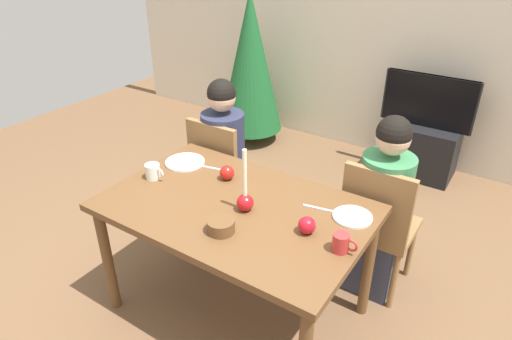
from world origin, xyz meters
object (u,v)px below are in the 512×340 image
object	(u,v)px
chair_right	(378,222)
christmas_tree	(251,62)
candle_centerpiece	(245,198)
person_right_child	(381,211)
bowl_walnuts	(221,226)
apple_near_candle	(227,173)
tv	(429,101)
mug_left	(153,171)
dining_table	(236,218)
apple_by_left_plate	(307,225)
tv_stand	(419,149)
person_left_child	(224,161)
plate_right	(352,217)
mug_right	(342,243)
plate_left	(185,162)
chair_left	(222,170)

from	to	relation	value
chair_right	christmas_tree	world-z (taller)	christmas_tree
candle_centerpiece	person_right_child	bearing A→B (deg)	50.94
bowl_walnuts	apple_near_candle	distance (m)	0.50
person_right_child	candle_centerpiece	world-z (taller)	person_right_child
tv	christmas_tree	world-z (taller)	christmas_tree
tv	mug_left	world-z (taller)	tv
dining_table	apple_by_left_plate	world-z (taller)	apple_by_left_plate
dining_table	apple_by_left_plate	distance (m)	0.45
tv_stand	person_right_child	bearing A→B (deg)	-83.70
chair_right	christmas_tree	distance (m)	2.42
person_left_child	apple_by_left_plate	world-z (taller)	person_left_child
person_left_child	person_right_child	bearing A→B (deg)	0.00
plate_right	apple_by_left_plate	world-z (taller)	apple_by_left_plate
christmas_tree	mug_right	bearing A→B (deg)	-47.77
mug_left	chair_right	bearing A→B (deg)	28.81
chair_right	plate_left	distance (m)	1.23
chair_left	candle_centerpiece	size ratio (longest dim) A/B	2.57
person_left_child	candle_centerpiece	xyz separation A→B (m)	(0.63, -0.65, 0.25)
mug_left	apple_by_left_plate	xyz separation A→B (m)	(0.99, 0.03, -0.00)
candle_centerpiece	apple_by_left_plate	distance (m)	0.36
candle_centerpiece	plate_right	size ratio (longest dim) A/B	1.74
tv_stand	christmas_tree	size ratio (longest dim) A/B	0.39
christmas_tree	plate_right	size ratio (longest dim) A/B	8.08
mug_right	person_left_child	bearing A→B (deg)	150.10
plate_right	mug_left	size ratio (longest dim) A/B	1.56
apple_near_candle	chair_right	bearing A→B (deg)	27.24
christmas_tree	apple_near_candle	bearing A→B (deg)	-59.63
person_left_child	plate_right	bearing A→B (deg)	-19.86
chair_right	plate_left	xyz separation A→B (m)	(-1.14, -0.39, 0.24)
dining_table	mug_left	xyz separation A→B (m)	(-0.56, -0.03, 0.13)
plate_right	apple_near_candle	distance (m)	0.77
person_left_child	bowl_walnuts	size ratio (longest dim) A/B	8.67
dining_table	chair_left	xyz separation A→B (m)	(-0.56, 0.61, -0.15)
tv_stand	mug_right	size ratio (longest dim) A/B	5.29
dining_table	plate_right	distance (m)	0.62
chair_left	bowl_walnuts	xyz separation A→B (m)	(0.64, -0.83, 0.27)
tv	mug_right	world-z (taller)	tv
tv_stand	tv	xyz separation A→B (m)	(0.00, 0.00, 0.47)
dining_table	tv	world-z (taller)	tv
person_right_child	apple_near_candle	world-z (taller)	person_right_child
tv	mug_right	xyz separation A→B (m)	(0.21, -2.34, 0.09)
mug_left	plate_right	bearing A→B (deg)	13.14
tv	chair_right	bearing A→B (deg)	-83.82
person_right_child	tv_stand	world-z (taller)	person_right_child
plate_left	mug_right	distance (m)	1.19
chair_left	mug_left	size ratio (longest dim) A/B	7.00
dining_table	bowl_walnuts	bearing A→B (deg)	-71.05
person_right_child	christmas_tree	size ratio (longest dim) A/B	0.72
chair_right	apple_near_candle	world-z (taller)	chair_right
dining_table	tv	size ratio (longest dim) A/B	1.77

